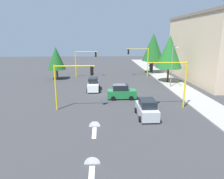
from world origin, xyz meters
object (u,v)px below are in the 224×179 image
car_green (121,92)px  car_silver (147,109)px  traffic_signal_far_left (140,57)px  traffic_signal_far_right (85,59)px  tree_roadside_mid (169,52)px  car_white (93,85)px  traffic_signal_near_right (72,78)px  tree_roadside_far (153,47)px  street_lamp_curbside (173,62)px  tree_opposite_side (56,58)px  traffic_signal_near_left (170,75)px

car_green → car_silver: same height
traffic_signal_far_left → traffic_signal_far_right: bearing=-90.0°
tree_roadside_mid → car_white: (5.21, -13.56, -4.68)m
tree_roadside_mid → car_white: size_ratio=2.06×
traffic_signal_near_right → car_green: 7.78m
traffic_signal_near_right → traffic_signal_far_left: bearing=150.4°
traffic_signal_far_left → tree_roadside_mid: bearing=35.4°
traffic_signal_far_left → tree_roadside_mid: (6.00, 4.27, 1.41)m
tree_roadside_far → car_silver: size_ratio=2.20×
street_lamp_curbside → tree_opposite_side: size_ratio=1.11×
traffic_signal_far_left → traffic_signal_near_left: (20.00, -0.05, -0.23)m
tree_opposite_side → car_silver: size_ratio=1.55×
traffic_signal_far_right → car_silver: 24.42m
traffic_signal_far_right → traffic_signal_near_left: (20.00, 11.33, 0.10)m
traffic_signal_far_left → car_silver: bearing=-8.2°
tree_roadside_mid → car_silver: (16.85, -7.56, -4.68)m
traffic_signal_near_left → street_lamp_curbside: size_ratio=0.79×
traffic_signal_near_left → car_green: 7.28m
street_lamp_curbside → tree_roadside_mid: 4.63m
traffic_signal_far_left → car_white: traffic_signal_far_left is taller
traffic_signal_far_left → car_silver: size_ratio=1.45×
traffic_signal_far_right → tree_opposite_side: bearing=-69.5°
traffic_signal_near_left → car_green: (-4.00, -5.27, -3.04)m
traffic_signal_far_left → tree_roadside_far: tree_roadside_far is taller
car_silver → car_green: bearing=-163.5°
car_green → car_white: size_ratio=0.94×
traffic_signal_near_right → tree_roadside_far: size_ratio=0.58×
traffic_signal_far_right → traffic_signal_far_left: 11.39m
tree_opposite_side → tree_roadside_mid: bearing=79.2°
tree_roadside_mid → car_silver: size_ratio=2.08×
traffic_signal_far_left → tree_opposite_side: (2.00, -16.73, -0.04)m
traffic_signal_near_left → car_silver: (2.85, -3.24, -3.03)m
traffic_signal_near_right → traffic_signal_near_left: size_ratio=0.94×
tree_roadside_mid → car_white: bearing=-69.0°
traffic_signal_near_left → traffic_signal_near_right: bearing=-90.0°
traffic_signal_near_right → car_silver: (2.85, 8.07, -2.83)m
traffic_signal_far_left → car_white: 14.92m
traffic_signal_near_right → tree_opposite_side: size_ratio=0.83×
tree_opposite_side → car_green: 18.35m
traffic_signal_far_right → tree_roadside_mid: tree_roadside_mid is taller
street_lamp_curbside → tree_roadside_mid: (-4.39, 0.80, 1.23)m
tree_roadside_mid → car_white: 15.26m
traffic_signal_far_right → car_silver: (22.85, 8.09, -2.93)m
traffic_signal_far_right → traffic_signal_far_left: (0.00, 11.38, 0.34)m
street_lamp_curbside → car_white: street_lamp_curbside is taller
traffic_signal_far_left → car_white: size_ratio=1.43×
traffic_signal_far_right → tree_roadside_mid: size_ratio=0.64×
tree_roadside_mid → tree_roadside_far: (-10.00, -0.50, 0.32)m
tree_opposite_side → traffic_signal_far_right: bearing=110.5°
car_green → traffic_signal_far_right: bearing=-159.3°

